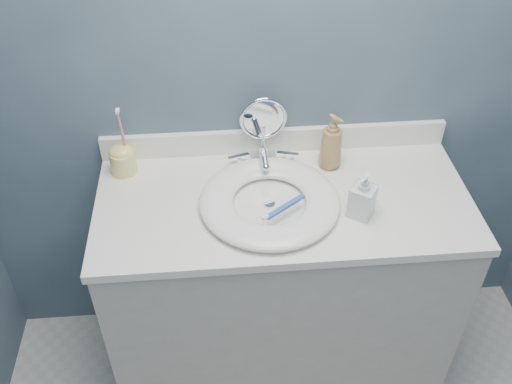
{
  "coord_description": "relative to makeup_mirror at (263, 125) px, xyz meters",
  "views": [
    {
      "loc": [
        -0.21,
        -0.4,
        2.1
      ],
      "look_at": [
        -0.09,
        0.94,
        0.94
      ],
      "focal_mm": 40.0,
      "sensor_mm": 36.0,
      "label": 1
    }
  ],
  "objects": [
    {
      "name": "basin",
      "position": [
        -0.0,
        -0.26,
        -0.11
      ],
      "size": [
        0.45,
        0.45,
        0.04
      ],
      "primitive_type": null,
      "color": "white",
      "rests_on": "countertop"
    },
    {
      "name": "drain",
      "position": [
        -0.0,
        -0.26,
        -0.13
      ],
      "size": [
        0.04,
        0.04,
        0.01
      ],
      "primitive_type": "cylinder",
      "color": "silver",
      "rests_on": "countertop"
    },
    {
      "name": "countertop",
      "position": [
        0.05,
        -0.23,
        -0.15
      ],
      "size": [
        1.22,
        0.57,
        0.03
      ],
      "primitive_type": "cube",
      "color": "white",
      "rests_on": "vanity_cabinet"
    },
    {
      "name": "soap_bottle_amber",
      "position": [
        0.22,
        -0.07,
        -0.03
      ],
      "size": [
        0.11,
        0.11,
        0.2
      ],
      "primitive_type": "imported",
      "rotation": [
        0.0,
        0.0,
        0.62
      ],
      "color": "#A17C49",
      "rests_on": "countertop"
    },
    {
      "name": "toothbrush_holder",
      "position": [
        -0.48,
        -0.04,
        -0.07
      ],
      "size": [
        0.09,
        0.09,
        0.25
      ],
      "rotation": [
        0.0,
        0.0,
        -0.24
      ],
      "color": "#F6DE7B",
      "rests_on": "countertop"
    },
    {
      "name": "back_wall",
      "position": [
        0.05,
        0.04,
        0.19
      ],
      "size": [
        2.2,
        0.02,
        2.4
      ],
      "primitive_type": "cube",
      "color": "#415062",
      "rests_on": "ground"
    },
    {
      "name": "vanity_cabinet",
      "position": [
        0.05,
        -0.23,
        -0.59
      ],
      "size": [
        1.2,
        0.55,
        0.85
      ],
      "primitive_type": "cube",
      "color": "beige",
      "rests_on": "ground"
    },
    {
      "name": "faucet",
      "position": [
        -0.0,
        -0.06,
        -0.1
      ],
      "size": [
        0.25,
        0.13,
        0.07
      ],
      "color": "silver",
      "rests_on": "countertop"
    },
    {
      "name": "soap_bottle_clear",
      "position": [
        0.28,
        -0.33,
        -0.05
      ],
      "size": [
        0.1,
        0.1,
        0.16
      ],
      "primitive_type": "imported",
      "rotation": [
        0.0,
        0.0,
        -0.6
      ],
      "color": "silver",
      "rests_on": "countertop"
    },
    {
      "name": "backsplash",
      "position": [
        0.05,
        0.03,
        -0.09
      ],
      "size": [
        1.22,
        0.02,
        0.09
      ],
      "primitive_type": "cube",
      "color": "white",
      "rests_on": "countertop"
    },
    {
      "name": "toothbrush_lying",
      "position": [
        0.03,
        -0.32,
        -0.09
      ],
      "size": [
        0.15,
        0.11,
        0.02
      ],
      "rotation": [
        0.0,
        0.0,
        0.64
      ],
      "color": "blue",
      "rests_on": "basin"
    },
    {
      "name": "makeup_mirror",
      "position": [
        0.0,
        0.0,
        0.0
      ],
      "size": [
        0.16,
        0.09,
        0.24
      ],
      "rotation": [
        0.0,
        0.0,
        0.05
      ],
      "color": "silver",
      "rests_on": "countertop"
    }
  ]
}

